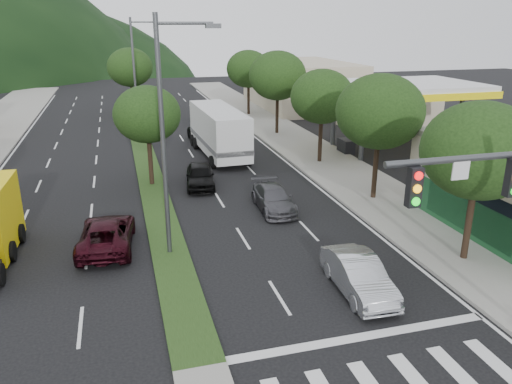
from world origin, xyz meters
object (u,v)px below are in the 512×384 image
object	(u,v)px
tree_med_far	(130,67)
motorhome	(219,131)
sedan_silver	(358,275)
car_queue_a	(200,175)
suv_maroon	(107,234)
tree_r_d	(278,76)
car_queue_b	(274,199)
tree_r_b	(380,112)
tree_med_near	(147,115)
tree_r_a	(479,151)
tree_r_c	(322,97)
car_queue_d	(207,134)
tree_r_e	(248,69)
streetlight_mid	(137,71)
streetlight_near	(167,128)
car_queue_c	(219,147)

from	to	relation	value
tree_med_far	motorhome	world-z (taller)	tree_med_far
sedan_silver	car_queue_a	world-z (taller)	car_queue_a
suv_maroon	motorhome	world-z (taller)	motorhome
tree_r_d	tree_med_far	distance (m)	18.44
car_queue_b	tree_r_b	bearing A→B (deg)	2.52
tree_med_near	tree_r_d	bearing A→B (deg)	45.00
sedan_silver	suv_maroon	distance (m)	11.19
tree_r_d	tree_r_a	bearing A→B (deg)	-90.00
tree_r_a	motorhome	world-z (taller)	tree_r_a
tree_r_b	tree_r_c	distance (m)	8.01
suv_maroon	car_queue_d	bearing A→B (deg)	-107.11
tree_r_e	motorhome	size ratio (longest dim) A/B	0.72
tree_r_d	tree_med_near	size ratio (longest dim) A/B	1.19
suv_maroon	motorhome	bearing A→B (deg)	-113.57
tree_r_b	streetlight_mid	distance (m)	24.09
tree_r_a	tree_r_b	size ratio (longest dim) A/B	0.96
tree_med_near	motorhome	bearing A→B (deg)	47.70
suv_maroon	car_queue_a	world-z (taller)	car_queue_a
tree_med_near	tree_r_b	bearing A→B (deg)	-26.57
sedan_silver	motorhome	xyz separation A→B (m)	(-0.96, 21.22, 1.18)
tree_med_far	suv_maroon	size ratio (longest dim) A/B	1.41
motorhome	tree_r_b	bearing A→B (deg)	-63.84
tree_r_a	tree_r_c	size ratio (longest dim) A/B	1.02
tree_med_far	tree_r_e	bearing A→B (deg)	-18.43
tree_r_d	car_queue_a	distance (m)	16.53
tree_med_far	streetlight_near	size ratio (longest dim) A/B	0.69
tree_r_a	car_queue_c	bearing A→B (deg)	108.44
sedan_silver	car_queue_b	bearing A→B (deg)	94.86
tree_med_far	car_queue_b	world-z (taller)	tree_med_far
tree_r_d	car_queue_b	distance (m)	19.53
tree_r_a	tree_r_d	xyz separation A→B (m)	(0.00, 26.00, 0.36)
tree_r_e	tree_med_near	distance (m)	25.06
suv_maroon	car_queue_c	distance (m)	16.44
sedan_silver	tree_r_a	bearing A→B (deg)	14.04
streetlight_near	car_queue_d	world-z (taller)	streetlight_near
tree_r_e	tree_r_b	bearing A→B (deg)	-90.00
streetlight_near	suv_maroon	distance (m)	5.82
sedan_silver	streetlight_mid	bearing A→B (deg)	103.78
tree_r_b	tree_med_far	world-z (taller)	tree_r_b
tree_r_a	car_queue_c	distance (m)	21.17
tree_med_far	car_queue_b	bearing A→B (deg)	-79.37
tree_med_far	sedan_silver	size ratio (longest dim) A/B	1.61
tree_r_c	car_queue_a	xyz separation A→B (m)	(-9.14, -3.03, -4.04)
streetlight_mid	suv_maroon	distance (m)	24.30
tree_r_c	tree_r_b	bearing A→B (deg)	-90.00
suv_maroon	motorhome	distance (m)	16.81
tree_r_a	tree_med_near	size ratio (longest dim) A/B	1.10
streetlight_mid	car_queue_d	size ratio (longest dim) A/B	2.01
car_queue_c	suv_maroon	bearing A→B (deg)	-117.35
car_queue_b	streetlight_near	bearing A→B (deg)	-143.35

